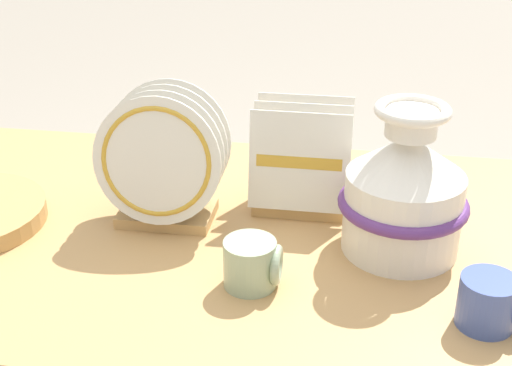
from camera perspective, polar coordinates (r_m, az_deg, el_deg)
display_table at (r=1.42m, az=0.00°, el=-6.10°), size 1.58×0.87×0.62m
ceramic_vase at (r=1.31m, az=11.78°, el=-0.61°), size 0.24×0.24×0.29m
dish_rack_round_plates at (r=1.39m, az=-7.44°, el=1.45°), size 0.25×0.15×0.27m
dish_rack_square_plates at (r=1.46m, az=3.62°, el=0.99°), size 0.20×0.14×0.22m
mug_sage_glaze at (r=1.22m, az=-0.27°, el=-6.47°), size 0.10×0.09×0.08m
mug_cobalt_glaze at (r=1.19m, az=18.22°, el=-9.05°), size 0.10×0.09×0.08m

